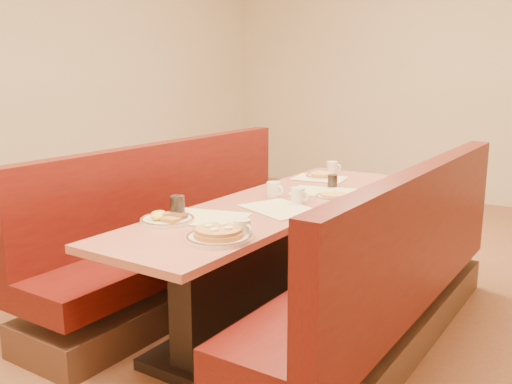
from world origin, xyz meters
The scene contains 18 objects.
ground centered at (0.00, 0.00, 0.00)m, with size 8.00×8.00×0.00m, color #9E6647.
diner_table centered at (0.00, 0.00, 0.37)m, with size 0.70×2.50×0.75m.
booth_left centered at (-0.73, 0.00, 0.36)m, with size 0.55×2.50×1.05m.
booth_right centered at (0.73, 0.00, 0.36)m, with size 0.55×2.50×1.05m.
placemat_near_left centered at (-0.12, -0.52, 0.75)m, with size 0.45×0.33×0.00m, color beige.
placemat_near_right centered at (0.12, -0.13, 0.75)m, with size 0.42×0.32×0.00m, color beige.
placemat_far_left centered at (-0.12, 0.83, 0.75)m, with size 0.37×0.27×0.00m, color beige.
placemat_far_right centered at (0.11, 0.43, 0.75)m, with size 0.40×0.30×0.00m, color beige.
pancake_plate centered at (0.19, -0.80, 0.77)m, with size 0.31×0.31×0.07m.
eggs_plate centered at (-0.24, -0.69, 0.77)m, with size 0.29×0.29×0.06m.
extra_plate_mid centered at (0.26, 0.28, 0.77)m, with size 0.23×0.23×0.05m.
extra_plate_far centered at (-0.13, 0.87, 0.77)m, with size 0.24×0.24×0.05m.
coffee_mug_a centered at (0.26, -0.71, 0.80)m, with size 0.12×0.08×0.09m.
coffee_mug_b centered at (-0.08, 0.13, 0.80)m, with size 0.12×0.09×0.09m.
coffee_mug_c centered at (0.13, 0.07, 0.80)m, with size 0.12×0.09×0.09m.
coffee_mug_d centered at (-0.15, 1.10, 0.80)m, with size 0.12×0.08×0.09m.
soda_tumbler_near centered at (-0.28, -0.55, 0.80)m, with size 0.08×0.08×0.11m.
soda_tumbler_mid centered at (0.10, 0.60, 0.79)m, with size 0.07×0.07×0.09m.
Camera 1 is at (1.76, -2.84, 1.54)m, focal length 40.00 mm.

